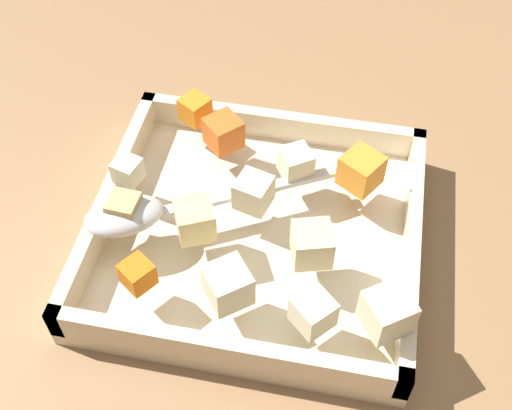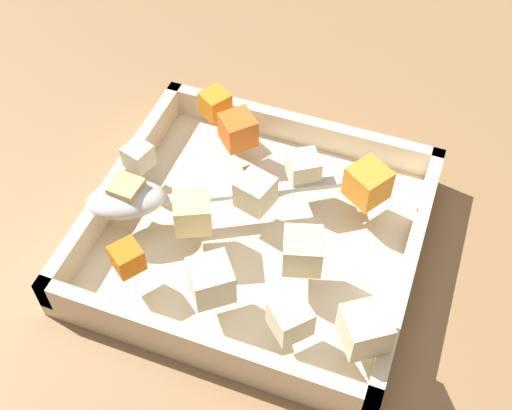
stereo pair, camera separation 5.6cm
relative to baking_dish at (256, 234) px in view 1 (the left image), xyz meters
name	(u,v)px [view 1 (the left image)]	position (x,y,z in m)	size (l,w,h in m)	color
ground_plane	(235,249)	(-0.02, -0.01, -0.01)	(4.00, 4.00, 0.00)	#936D47
baking_dish	(256,234)	(0.00, 0.00, 0.00)	(0.28, 0.26, 0.05)	beige
carrot_chunk_rim_edge	(195,109)	(-0.08, 0.10, 0.04)	(0.02, 0.02, 0.02)	orange
carrot_chunk_corner_ne	(361,170)	(0.08, 0.05, 0.05)	(0.03, 0.03, 0.03)	orange
carrot_chunk_near_right	(137,274)	(-0.08, -0.09, 0.04)	(0.02, 0.02, 0.02)	orange
carrot_chunk_center	(223,133)	(-0.05, 0.08, 0.05)	(0.03, 0.03, 0.03)	orange
potato_chunk_front_center	(253,192)	(0.00, 0.01, 0.05)	(0.03, 0.03, 0.03)	beige
potato_chunk_corner_nw	(125,209)	(-0.11, -0.03, 0.04)	(0.03, 0.03, 0.03)	tan
potato_chunk_corner_sw	(313,312)	(0.06, -0.10, 0.05)	(0.03, 0.03, 0.03)	beige
potato_chunk_heap_top	(128,171)	(-0.12, 0.02, 0.04)	(0.02, 0.02, 0.02)	beige
potato_chunk_heap_side	(387,312)	(0.12, -0.09, 0.05)	(0.03, 0.03, 0.03)	beige
potato_chunk_mid_left	(296,163)	(0.03, 0.05, 0.04)	(0.03, 0.03, 0.03)	beige
potato_chunk_near_spoon	(195,220)	(-0.05, -0.03, 0.05)	(0.03, 0.03, 0.03)	#E0CC89
potato_chunk_far_right	(228,285)	(0.00, -0.09, 0.05)	(0.03, 0.03, 0.03)	beige
potato_chunk_mid_right	(312,244)	(0.05, -0.04, 0.05)	(0.03, 0.03, 0.03)	beige
serving_spoon	(140,212)	(-0.10, -0.03, 0.04)	(0.21, 0.13, 0.02)	silver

